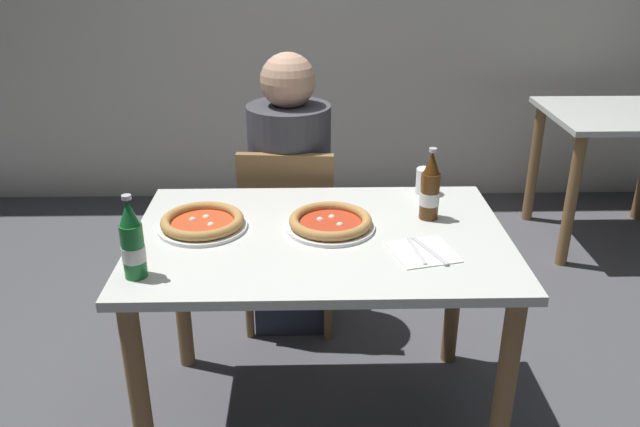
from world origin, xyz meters
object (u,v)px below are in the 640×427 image
Objects in this scene: diner_seated at (290,202)px; paper_cup at (426,181)px; napkin_with_cutlery at (423,252)px; dining_table_background at (620,140)px; pizza_marinara_far at (330,223)px; chair_behind_table at (289,228)px; pizza_margherita_near at (202,222)px; beer_bottle_left at (430,189)px; dining_table_main at (320,265)px; beer_bottle_center at (132,243)px.

diner_seated is 0.64m from paper_cup.
diner_seated reaches higher than napkin_with_cutlery.
dining_table_background is at bearing 41.34° from paper_cup.
pizza_marinara_far is 0.47m from paper_cup.
paper_cup is (0.51, -0.27, 0.32)m from chair_behind_table.
diner_seated is 0.69m from pizza_margherita_near.
napkin_with_cutlery is (-0.06, -0.25, -0.10)m from beer_bottle_left.
dining_table_main is 5.49× the size of napkin_with_cutlery.
diner_seated is 12.73× the size of paper_cup.
beer_bottle_center is (-0.41, -0.92, 0.27)m from diner_seated.
beer_bottle_center reaches higher than pizza_margherita_near.
diner_seated is at bearing 65.94° from pizza_margherita_near.
beer_bottle_center reaches higher than dining_table_background.
dining_table_main is 12.63× the size of paper_cup.
beer_bottle_center is at bearing -157.15° from beer_bottle_left.
beer_bottle_left is at bearing -97.08° from paper_cup.
dining_table_main is at bearing 156.15° from napkin_with_cutlery.
dining_table_background is at bearing 38.01° from beer_bottle_center.
chair_behind_table is 0.78m from beer_bottle_left.
pizza_margherita_near is 0.35m from beer_bottle_center.
beer_bottle_left is (0.33, 0.08, 0.08)m from pizza_marinara_far.
chair_behind_table reaches higher than dining_table_main.
chair_behind_table is 0.68m from pizza_margherita_near.
napkin_with_cutlery is (0.27, -0.18, -0.02)m from pizza_marinara_far.
chair_behind_table reaches higher than pizza_marinara_far.
beer_bottle_left is (0.75, 0.07, 0.08)m from pizza_margherita_near.
pizza_marinara_far is 0.35m from beer_bottle_left.
paper_cup reaches higher than dining_table_main.
dining_table_main and dining_table_background have the same top height.
beer_bottle_left is at bearing 138.97° from chair_behind_table.
chair_behind_table is at bearing 64.50° from pizza_margherita_near.
pizza_margherita_near and pizza_marinara_far have the same top height.
diner_seated reaches higher than chair_behind_table.
napkin_with_cutlery is 0.48m from paper_cup.
beer_bottle_center is (-0.89, -0.38, 0.00)m from beer_bottle_left.
pizza_margherita_near reaches higher than napkin_with_cutlery.
pizza_margherita_near is 1.18× the size of beer_bottle_center.
pizza_margherita_near is 0.72m from napkin_with_cutlery.
napkin_with_cutlery is at bearing -33.10° from pizza_marinara_far.
dining_table_main is 4.86× the size of beer_bottle_center.
chair_behind_table is at bearing 134.56° from beer_bottle_left.
pizza_marinara_far is 1.33× the size of napkin_with_cutlery.
paper_cup is at bearing 39.17° from pizza_marinara_far.
dining_table_background is at bearing 23.96° from diner_seated.
chair_behind_table is 3.44× the size of beer_bottle_left.
diner_seated is 4.89× the size of beer_bottle_center.
pizza_margherita_near is (-0.38, 0.05, 0.14)m from dining_table_main.
beer_bottle_left is 0.23m from paper_cup.
diner_seated reaches higher than pizza_marinara_far.
napkin_with_cutlery reaches higher than dining_table_main.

